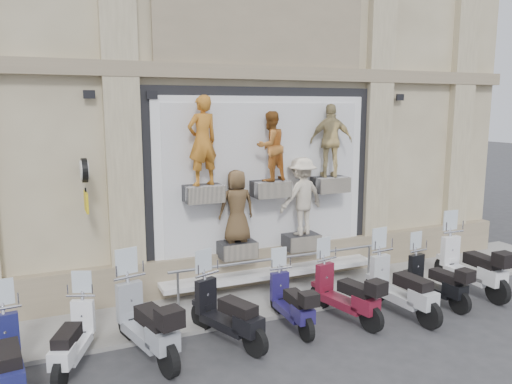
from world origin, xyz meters
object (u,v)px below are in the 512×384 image
(scooter_h, at_px, (436,271))
(scooter_i, at_px, (472,254))
(scooter_f, at_px, (345,282))
(scooter_g, at_px, (402,275))
(scooter_a, at_px, (7,343))
(scooter_c, at_px, (145,308))
(scooter_d, at_px, (227,300))
(scooter_e, at_px, (291,292))
(guard_rail, at_px, (281,277))
(clock_sign_bracket, at_px, (85,178))
(scooter_b, at_px, (72,326))

(scooter_h, distance_m, scooter_i, 1.23)
(scooter_f, height_order, scooter_g, scooter_g)
(scooter_a, bearing_deg, scooter_c, 1.33)
(scooter_d, bearing_deg, scooter_a, 162.72)
(scooter_e, bearing_deg, guard_rail, 72.17)
(guard_rail, xyz_separation_m, scooter_c, (-3.23, -1.46, 0.39))
(clock_sign_bracket, relative_size, scooter_c, 0.48)
(scooter_e, bearing_deg, scooter_b, -178.85)
(clock_sign_bracket, relative_size, scooter_f, 0.54)
(scooter_b, bearing_deg, scooter_e, 21.27)
(scooter_b, xyz_separation_m, scooter_h, (7.19, -0.24, 0.00))
(clock_sign_bracket, xyz_separation_m, scooter_i, (7.93, -1.87, -1.93))
(scooter_a, xyz_separation_m, scooter_f, (5.88, 0.19, -0.01))
(clock_sign_bracket, xyz_separation_m, scooter_c, (0.67, -1.93, -1.94))
(scooter_c, distance_m, scooter_i, 7.27)
(scooter_f, relative_size, scooter_g, 0.93)
(scooter_f, xyz_separation_m, scooter_g, (1.16, -0.25, 0.06))
(scooter_c, bearing_deg, scooter_f, -14.74)
(scooter_e, bearing_deg, scooter_d, -173.52)
(clock_sign_bracket, distance_m, scooter_c, 2.82)
(scooter_e, bearing_deg, scooter_g, -7.70)
(guard_rail, xyz_separation_m, scooter_h, (2.83, -1.60, 0.25))
(scooter_d, height_order, scooter_h, scooter_d)
(scooter_d, xyz_separation_m, scooter_f, (2.44, -0.02, -0.02))
(scooter_a, bearing_deg, scooter_d, -2.38)
(scooter_i, bearing_deg, scooter_h, -168.72)
(scooter_g, bearing_deg, scooter_f, 162.43)
(guard_rail, height_order, clock_sign_bracket, clock_sign_bracket)
(scooter_h, bearing_deg, scooter_f, 172.25)
(scooter_a, relative_size, scooter_f, 1.01)
(guard_rail, height_order, scooter_d, scooter_d)
(guard_rail, distance_m, scooter_c, 3.57)
(scooter_f, bearing_deg, clock_sign_bracket, 143.65)
(scooter_d, relative_size, scooter_f, 1.03)
(scooter_c, distance_m, scooter_h, 6.06)
(scooter_e, distance_m, scooter_f, 1.12)
(clock_sign_bracket, height_order, scooter_d, clock_sign_bracket)
(scooter_b, bearing_deg, clock_sign_bracket, 97.74)
(scooter_f, height_order, scooter_i, scooter_i)
(scooter_i, bearing_deg, clock_sign_bracket, 168.74)
(guard_rail, relative_size, scooter_c, 2.39)
(guard_rail, xyz_separation_m, scooter_g, (1.77, -1.78, 0.36))
(clock_sign_bracket, bearing_deg, scooter_e, -28.73)
(scooter_d, relative_size, scooter_h, 1.10)
(scooter_e, height_order, scooter_h, scooter_h)
(guard_rail, height_order, scooter_i, scooter_i)
(clock_sign_bracket, height_order, scooter_b, clock_sign_bracket)
(scooter_e, distance_m, scooter_h, 3.33)
(scooter_g, bearing_deg, guard_rail, 129.42)
(clock_sign_bracket, distance_m, scooter_a, 3.28)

